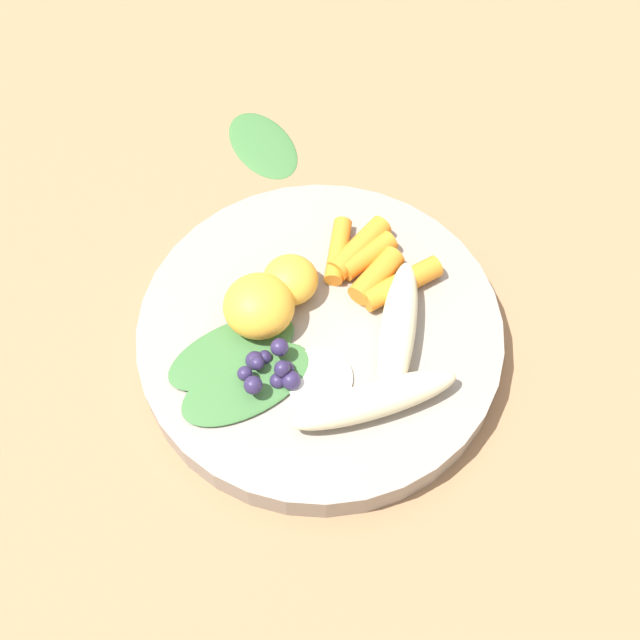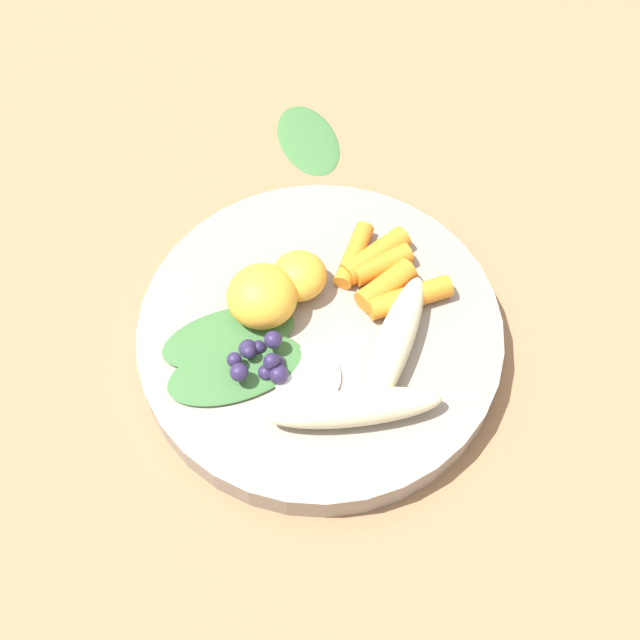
% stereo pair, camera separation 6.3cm
% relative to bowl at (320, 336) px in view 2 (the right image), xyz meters
% --- Properties ---
extents(ground_plane, '(2.40, 2.40, 0.00)m').
position_rel_bowl_xyz_m(ground_plane, '(0.00, 0.00, -0.01)').
color(ground_plane, '#99704C').
extents(bowl, '(0.28, 0.28, 0.03)m').
position_rel_bowl_xyz_m(bowl, '(0.00, 0.00, 0.00)').
color(bowl, gray).
rests_on(bowl, ground_plane).
extents(banana_peeled_left, '(0.12, 0.07, 0.03)m').
position_rel_bowl_xyz_m(banana_peeled_left, '(-0.02, 0.05, 0.03)').
color(banana_peeled_left, beige).
rests_on(banana_peeled_left, bowl).
extents(banana_peeled_right, '(0.11, 0.10, 0.03)m').
position_rel_bowl_xyz_m(banana_peeled_right, '(0.04, 0.07, 0.03)').
color(banana_peeled_right, beige).
rests_on(banana_peeled_right, bowl).
extents(orange_segment_near, '(0.05, 0.05, 0.04)m').
position_rel_bowl_xyz_m(orange_segment_near, '(0.02, -0.04, 0.03)').
color(orange_segment_near, '#F4A833').
rests_on(orange_segment_near, bowl).
extents(orange_segment_far, '(0.04, 0.04, 0.03)m').
position_rel_bowl_xyz_m(orange_segment_far, '(-0.02, -0.04, 0.03)').
color(orange_segment_far, '#F4A833').
rests_on(orange_segment_far, bowl).
extents(carrot_front, '(0.07, 0.05, 0.02)m').
position_rel_bowl_xyz_m(carrot_front, '(-0.06, 0.04, 0.02)').
color(carrot_front, orange).
rests_on(carrot_front, bowl).
extents(carrot_mid_left, '(0.05, 0.02, 0.02)m').
position_rel_bowl_xyz_m(carrot_mid_left, '(-0.06, 0.02, 0.02)').
color(carrot_mid_left, orange).
rests_on(carrot_mid_left, bowl).
extents(carrot_mid_right, '(0.05, 0.03, 0.02)m').
position_rel_bowl_xyz_m(carrot_mid_right, '(-0.07, -0.00, 0.02)').
color(carrot_mid_right, orange).
rests_on(carrot_mid_right, bowl).
extents(carrot_rear, '(0.06, 0.03, 0.02)m').
position_rel_bowl_xyz_m(carrot_rear, '(-0.07, -0.01, 0.02)').
color(carrot_rear, orange).
rests_on(carrot_rear, bowl).
extents(carrot_small, '(0.06, 0.04, 0.01)m').
position_rel_bowl_xyz_m(carrot_small, '(-0.06, -0.02, 0.02)').
color(carrot_small, orange).
rests_on(carrot_small, bowl).
extents(blueberry_pile, '(0.05, 0.05, 0.02)m').
position_rel_bowl_xyz_m(blueberry_pile, '(0.05, -0.01, 0.02)').
color(blueberry_pile, '#2D234C').
rests_on(blueberry_pile, bowl).
extents(coconut_shred_patch, '(0.05, 0.05, 0.00)m').
position_rel_bowl_xyz_m(coconut_shred_patch, '(0.04, 0.02, 0.02)').
color(coconut_shred_patch, white).
rests_on(coconut_shred_patch, bowl).
extents(kale_leaf_left, '(0.11, 0.09, 0.01)m').
position_rel_bowl_xyz_m(kale_leaf_left, '(0.05, -0.04, 0.02)').
color(kale_leaf_left, '#3D7038').
rests_on(kale_leaf_left, bowl).
extents(kale_leaf_right, '(0.11, 0.09, 0.01)m').
position_rel_bowl_xyz_m(kale_leaf_right, '(0.07, -0.02, 0.02)').
color(kale_leaf_right, '#3D7038').
rests_on(kale_leaf_right, bowl).
extents(kale_leaf_stray, '(0.09, 0.10, 0.01)m').
position_rel_bowl_xyz_m(kale_leaf_stray, '(-0.15, -0.15, -0.01)').
color(kale_leaf_stray, '#3D7038').
rests_on(kale_leaf_stray, ground_plane).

